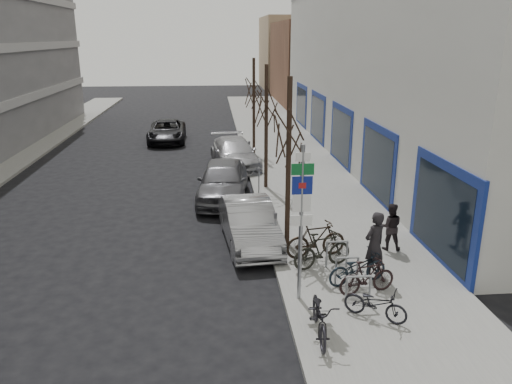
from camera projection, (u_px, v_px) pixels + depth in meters
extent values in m
plane|color=black|center=(206.00, 307.00, 12.76)|extent=(120.00, 120.00, 0.00)
cube|color=slate|center=(307.00, 187.00, 22.61)|extent=(5.00, 70.00, 0.15)
cube|color=#B7B7B2|center=(511.00, 66.00, 27.88)|extent=(20.00, 32.00, 10.00)
cube|color=brown|center=(337.00, 63.00, 50.66)|extent=(12.00, 14.00, 8.00)
cube|color=#937A5B|center=(313.00, 53.00, 64.81)|extent=(13.00, 12.00, 9.00)
cylinder|color=gray|center=(301.00, 228.00, 12.33)|extent=(0.10, 0.10, 4.20)
cube|color=white|center=(303.00, 157.00, 11.76)|extent=(0.35, 0.03, 0.22)
cube|color=#0C5926|center=(303.00, 169.00, 11.85)|extent=(0.55, 0.03, 0.28)
cube|color=navy|center=(302.00, 185.00, 11.97)|extent=(0.50, 0.03, 0.45)
cube|color=maroon|center=(302.00, 186.00, 11.96)|extent=(0.18, 0.02, 0.14)
cube|color=white|center=(302.00, 203.00, 12.11)|extent=(0.45, 0.03, 0.45)
cube|color=white|center=(301.00, 220.00, 12.24)|extent=(0.55, 0.03, 0.28)
cylinder|color=gray|center=(346.00, 292.00, 12.41)|extent=(0.06, 0.06, 0.80)
cylinder|color=gray|center=(370.00, 291.00, 12.46)|extent=(0.06, 0.06, 0.80)
cylinder|color=gray|center=(359.00, 277.00, 12.31)|extent=(0.60, 0.06, 0.06)
cylinder|color=gray|center=(336.00, 272.00, 13.45)|extent=(0.06, 0.06, 0.80)
cylinder|color=gray|center=(357.00, 271.00, 13.50)|extent=(0.06, 0.06, 0.80)
cylinder|color=gray|center=(347.00, 258.00, 13.36)|extent=(0.60, 0.06, 0.06)
cylinder|color=gray|center=(327.00, 255.00, 14.50)|extent=(0.06, 0.06, 0.80)
cylinder|color=gray|center=(347.00, 254.00, 14.55)|extent=(0.06, 0.06, 0.80)
cylinder|color=gray|center=(337.00, 242.00, 14.40)|extent=(0.60, 0.06, 0.06)
cylinder|color=black|center=(288.00, 167.00, 15.48)|extent=(0.16, 0.16, 5.50)
cylinder|color=black|center=(266.00, 129.00, 21.66)|extent=(0.16, 0.16, 5.50)
cylinder|color=black|center=(254.00, 109.00, 27.84)|extent=(0.16, 0.16, 5.50)
cylinder|color=gray|center=(275.00, 234.00, 15.58)|extent=(0.05, 0.05, 1.10)
cube|color=#3F3F44|center=(275.00, 216.00, 15.39)|extent=(0.10, 0.08, 0.18)
cylinder|color=gray|center=(259.00, 185.00, 20.81)|extent=(0.05, 0.05, 1.10)
cube|color=#3F3F44|center=(259.00, 170.00, 20.62)|extent=(0.10, 0.08, 0.18)
cylinder|color=gray|center=(249.00, 155.00, 26.04)|extent=(0.05, 0.05, 1.10)
cube|color=#3F3F44|center=(249.00, 143.00, 25.85)|extent=(0.10, 0.08, 0.18)
imported|color=black|center=(320.00, 313.00, 11.12)|extent=(0.71, 1.94, 1.16)
imported|color=black|center=(367.00, 277.00, 12.99)|extent=(1.68, 0.82, 0.98)
imported|color=black|center=(358.00, 265.00, 13.53)|extent=(1.83, 0.99, 1.07)
imported|color=black|center=(322.00, 250.00, 14.45)|extent=(1.94, 1.06, 1.13)
imported|color=black|center=(376.00, 301.00, 11.83)|extent=(1.54, 1.25, 0.94)
imported|color=black|center=(316.00, 239.00, 15.13)|extent=(2.01, 0.94, 1.17)
imported|color=#9A9A9F|center=(249.00, 223.00, 16.44)|extent=(1.99, 4.57, 1.46)
imported|color=#535358|center=(223.00, 181.00, 20.85)|extent=(2.47, 5.13, 1.69)
imported|color=#A2A2A7|center=(235.00, 153.00, 26.15)|extent=(2.78, 5.39, 1.50)
imported|color=black|center=(167.00, 131.00, 32.51)|extent=(2.43, 5.08, 1.40)
imported|color=black|center=(374.00, 245.00, 13.78)|extent=(0.84, 0.74, 1.92)
imported|color=black|center=(390.00, 226.00, 15.65)|extent=(0.64, 0.50, 1.54)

